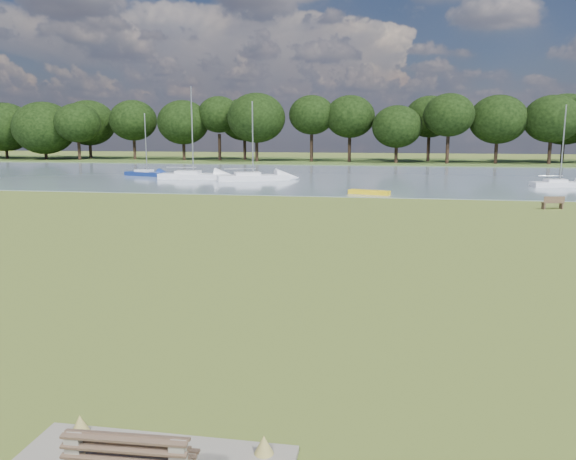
% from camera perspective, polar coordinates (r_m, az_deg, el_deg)
% --- Properties ---
extents(ground, '(220.00, 220.00, 0.00)m').
position_cam_1_polar(ground, '(21.24, 0.58, -3.49)').
color(ground, olive).
extents(river, '(220.00, 40.00, 0.10)m').
position_cam_1_polar(river, '(62.67, 6.77, 5.42)').
color(river, gray).
rests_on(river, ground).
extents(far_bank, '(220.00, 20.00, 0.40)m').
position_cam_1_polar(far_bank, '(92.57, 7.78, 6.87)').
color(far_bank, '#4C6626').
rests_on(far_bank, ground).
extents(riverbank_bench, '(1.41, 0.68, 0.83)m').
position_cam_1_polar(riverbank_bench, '(39.94, 25.33, 2.53)').
color(riverbank_bench, brown).
rests_on(riverbank_bench, ground).
extents(kayak, '(3.35, 1.69, 0.33)m').
position_cam_1_polar(kayak, '(44.65, 8.24, 3.82)').
color(kayak, yellow).
rests_on(kayak, river).
extents(tree_line, '(138.25, 9.32, 11.28)m').
position_cam_1_polar(tree_line, '(88.57, 6.30, 11.09)').
color(tree_line, black).
rests_on(tree_line, far_bank).
extents(sailboat_0, '(7.23, 2.45, 9.39)m').
position_cam_1_polar(sailboat_0, '(59.53, -9.67, 5.64)').
color(sailboat_0, white).
rests_on(sailboat_0, river).
extents(sailboat_1, '(5.14, 2.38, 7.18)m').
position_cam_1_polar(sailboat_1, '(55.66, 25.84, 4.40)').
color(sailboat_1, white).
rests_on(sailboat_1, river).
extents(sailboat_4, '(7.39, 4.64, 7.82)m').
position_cam_1_polar(sailboat_4, '(56.94, -3.66, 5.55)').
color(sailboat_4, white).
rests_on(sailboat_4, river).
extents(sailboat_5, '(5.52, 3.01, 6.82)m').
position_cam_1_polar(sailboat_5, '(64.46, -14.17, 5.71)').
color(sailboat_5, navy).
rests_on(sailboat_5, river).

